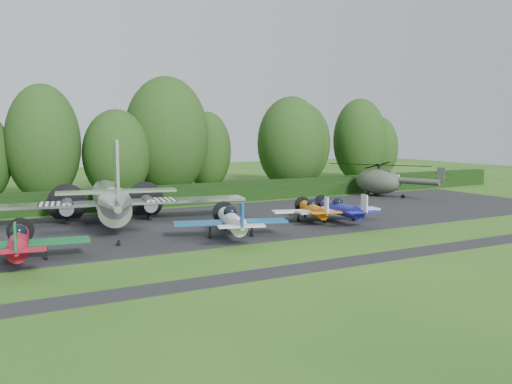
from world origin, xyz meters
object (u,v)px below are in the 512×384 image
transport_plane (111,200)px  light_plane_orange (313,210)px  light_plane_blue (341,209)px  sign_board (386,180)px  light_plane_red (19,242)px  helicopter (379,179)px  light_plane_white (232,221)px

transport_plane → light_plane_orange: transport_plane is taller
light_plane_blue → sign_board: bearing=31.4°
transport_plane → light_plane_red: 12.71m
light_plane_orange → sign_board: bearing=17.7°
light_plane_red → light_plane_orange: 22.85m
transport_plane → light_plane_blue: (16.45, -7.78, -0.85)m
light_plane_red → transport_plane: bearing=43.8°
light_plane_red → light_plane_blue: (24.30, 2.18, -0.10)m
transport_plane → light_plane_orange: 16.08m
light_plane_red → light_plane_blue: size_ratio=1.09×
transport_plane → light_plane_blue: transport_plane is taller
light_plane_blue → helicopter: size_ratio=0.57×
light_plane_red → sign_board: 46.53m
light_plane_red → light_plane_orange: light_plane_red is taller
light_plane_orange → sign_board: (20.43, 14.23, 0.27)m
light_plane_orange → helicopter: helicopter is taller
light_plane_blue → light_plane_red: bearing=176.7°
transport_plane → sign_board: (35.15, 7.82, -0.67)m
light_plane_orange → light_plane_white: bearing=-179.0°
transport_plane → light_plane_blue: bearing=-36.4°
light_plane_white → helicopter: (24.90, 13.50, 0.67)m
light_plane_red → light_plane_blue: light_plane_red is taller
light_plane_orange → helicopter: 19.27m
light_plane_orange → light_plane_blue: bearing=-55.7°
light_plane_white → sign_board: (29.26, 17.13, 0.04)m
light_plane_red → helicopter: size_ratio=0.62×
sign_board → light_plane_blue: bearing=-152.9°
light_plane_red → light_plane_white: (13.73, 0.66, 0.03)m
light_plane_red → sign_board: (43.00, 17.79, 0.07)m
helicopter → sign_board: bearing=60.3°
transport_plane → helicopter: (30.79, 4.19, -0.04)m
light_plane_orange → helicopter: (16.07, 10.60, 0.90)m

